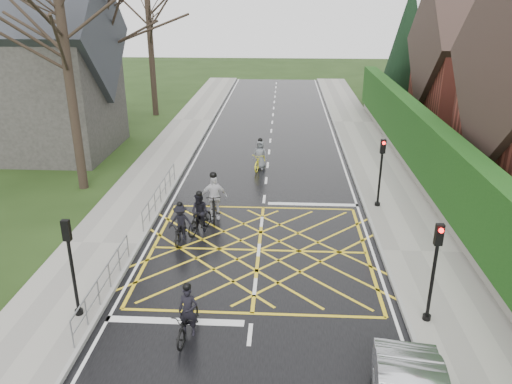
# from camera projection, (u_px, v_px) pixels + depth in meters

# --- Properties ---
(ground) EXTENTS (120.00, 120.00, 0.00)m
(ground) POSITION_uv_depth(u_px,v_px,m) (259.00, 250.00, 18.73)
(ground) COLOR black
(ground) RESTS_ON ground
(road) EXTENTS (9.00, 80.00, 0.01)m
(road) POSITION_uv_depth(u_px,v_px,m) (259.00, 250.00, 18.72)
(road) COLOR black
(road) RESTS_ON ground
(sidewalk_right) EXTENTS (3.00, 80.00, 0.15)m
(sidewalk_right) POSITION_uv_depth(u_px,v_px,m) (421.00, 253.00, 18.39)
(sidewalk_right) COLOR gray
(sidewalk_right) RESTS_ON ground
(sidewalk_left) EXTENTS (3.00, 80.00, 0.15)m
(sidewalk_left) POSITION_uv_depth(u_px,v_px,m) (102.00, 244.00, 19.01)
(sidewalk_left) COLOR gray
(sidewalk_left) RESTS_ON ground
(stone_wall) EXTENTS (0.50, 38.00, 0.70)m
(stone_wall) POSITION_uv_depth(u_px,v_px,m) (427.00, 188.00, 23.76)
(stone_wall) COLOR slate
(stone_wall) RESTS_ON ground
(hedge) EXTENTS (0.90, 38.00, 2.80)m
(hedge) POSITION_uv_depth(u_px,v_px,m) (432.00, 153.00, 23.11)
(hedge) COLOR #133B10
(hedge) RESTS_ON stone_wall
(house_far) EXTENTS (9.80, 8.80, 10.30)m
(house_far) POSITION_uv_depth(u_px,v_px,m) (494.00, 68.00, 33.04)
(house_far) COLOR maroon
(house_far) RESTS_ON ground
(conifer) EXTENTS (4.60, 4.60, 10.00)m
(conifer) POSITION_uv_depth(u_px,v_px,m) (407.00, 46.00, 40.44)
(conifer) COLOR black
(conifer) RESTS_ON ground
(church) EXTENTS (8.80, 7.80, 11.00)m
(church) POSITION_uv_depth(u_px,v_px,m) (35.00, 69.00, 28.73)
(church) COLOR #2D2B28
(church) RESTS_ON ground
(tree_near) EXTENTS (9.24, 9.24, 11.44)m
(tree_near) POSITION_uv_depth(u_px,v_px,m) (61.00, 20.00, 21.82)
(tree_near) COLOR black
(tree_near) RESTS_ON ground
(tree_mid) EXTENTS (10.08, 10.08, 12.48)m
(tree_mid) POSITION_uv_depth(u_px,v_px,m) (100.00, 0.00, 29.03)
(tree_mid) COLOR black
(tree_mid) RESTS_ON ground
(tree_far) EXTENTS (8.40, 8.40, 10.40)m
(tree_far) POSITION_uv_depth(u_px,v_px,m) (149.00, 19.00, 36.94)
(tree_far) COLOR black
(tree_far) RESTS_ON ground
(railing_south) EXTENTS (0.05, 5.04, 1.03)m
(railing_south) POSITION_uv_depth(u_px,v_px,m) (103.00, 278.00, 15.43)
(railing_south) COLOR slate
(railing_south) RESTS_ON ground
(railing_north) EXTENTS (0.05, 6.04, 1.03)m
(railing_north) POSITION_uv_depth(u_px,v_px,m) (160.00, 189.00, 22.38)
(railing_north) COLOR slate
(railing_north) RESTS_ON ground
(traffic_light_ne) EXTENTS (0.24, 0.31, 3.21)m
(traffic_light_ne) POSITION_uv_depth(u_px,v_px,m) (380.00, 174.00, 21.74)
(traffic_light_ne) COLOR black
(traffic_light_ne) RESTS_ON ground
(traffic_light_se) EXTENTS (0.24, 0.31, 3.21)m
(traffic_light_se) POSITION_uv_depth(u_px,v_px,m) (433.00, 274.00, 13.95)
(traffic_light_se) COLOR black
(traffic_light_se) RESTS_ON ground
(traffic_light_sw) EXTENTS (0.24, 0.31, 3.21)m
(traffic_light_sw) POSITION_uv_depth(u_px,v_px,m) (72.00, 269.00, 14.20)
(traffic_light_sw) COLOR black
(traffic_light_sw) RESTS_ON ground
(cyclist_rear) EXTENTS (0.84, 1.79, 1.67)m
(cyclist_rear) POSITION_uv_depth(u_px,v_px,m) (188.00, 319.00, 13.87)
(cyclist_rear) COLOR black
(cyclist_rear) RESTS_ON ground
(cyclist_back) EXTENTS (1.13, 1.80, 1.75)m
(cyclist_back) POSITION_uv_depth(u_px,v_px,m) (200.00, 216.00, 19.98)
(cyclist_back) COLOR black
(cyclist_back) RESTS_ON ground
(cyclist_mid) EXTENTS (0.97, 1.68, 1.62)m
(cyclist_mid) POSITION_uv_depth(u_px,v_px,m) (181.00, 226.00, 19.29)
(cyclist_mid) COLOR black
(cyclist_mid) RESTS_ON ground
(cyclist_front) EXTENTS (1.19, 2.16, 2.11)m
(cyclist_front) POSITION_uv_depth(u_px,v_px,m) (214.00, 202.00, 21.09)
(cyclist_front) COLOR black
(cyclist_front) RESTS_ON ground
(cyclist_lead) EXTENTS (1.03, 1.89, 1.74)m
(cyclist_lead) POSITION_uv_depth(u_px,v_px,m) (260.00, 158.00, 27.20)
(cyclist_lead) COLOR yellow
(cyclist_lead) RESTS_ON ground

